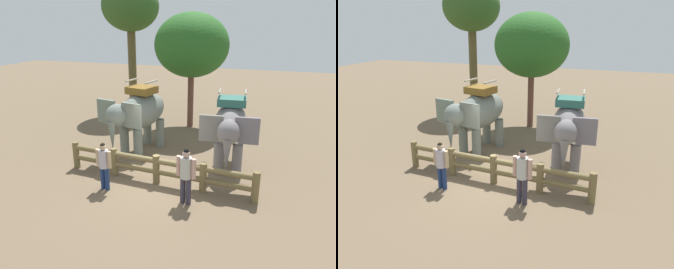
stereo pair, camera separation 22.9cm
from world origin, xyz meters
TOP-DOWN VIEW (x-y plane):
  - ground_plane at (0.00, 0.00)m, footprint 60.00×60.00m
  - log_fence at (0.00, -0.17)m, footprint 7.02×0.69m
  - elephant_near_left at (-1.71, 2.33)m, footprint 2.25×3.71m
  - elephant_center at (2.17, 1.91)m, footprint 2.00×3.53m
  - tourist_woman_in_black at (1.34, -1.14)m, footprint 0.64×0.41m
  - tourist_man_in_blue at (-1.48, -1.14)m, footprint 0.59×0.36m
  - tree_far_left at (-4.96, 8.78)m, footprint 3.36×3.36m
  - tree_back_center at (-0.66, 6.68)m, footprint 3.78×3.78m

SIDE VIEW (x-z plane):
  - ground_plane at x=0.00m, z-range 0.00..0.00m
  - log_fence at x=0.00m, z-range 0.08..1.13m
  - tourist_man_in_blue at x=-1.48m, z-range 0.13..1.80m
  - tourist_woman_in_black at x=1.34m, z-range 0.14..1.97m
  - elephant_center at x=2.17m, z-range 0.19..3.19m
  - elephant_near_left at x=-1.71m, z-range 0.19..3.31m
  - tree_back_center at x=-0.66m, z-range 1.31..7.17m
  - tree_far_left at x=-4.96m, z-range 2.26..9.91m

